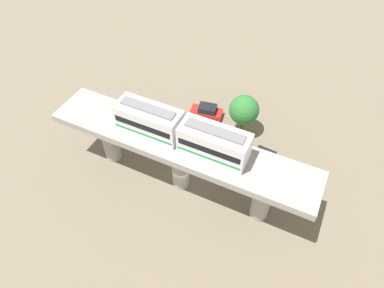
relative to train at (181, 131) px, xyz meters
name	(u,v)px	position (x,y,z in m)	size (l,w,h in m)	color
ground_plane	(181,183)	(0.00, -0.13, -8.47)	(120.00, 120.00, 0.00)	#706654
viaduct	(180,153)	(0.00, -0.13, -3.19)	(5.20, 28.00, 6.94)	#999691
train	(181,131)	(0.00, 0.00, 0.00)	(2.64, 13.55, 3.24)	white
parked_car_red	(207,112)	(-11.35, -2.11, -7.73)	(2.53, 4.46, 1.76)	red
parked_car_yellow	(263,158)	(-6.91, 7.17, -7.73)	(2.13, 4.33, 1.76)	yellow
tree_near_viaduct	(244,110)	(-10.51, 3.12, -4.66)	(3.66, 3.66, 5.67)	brown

